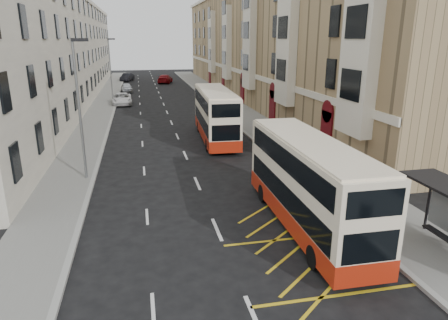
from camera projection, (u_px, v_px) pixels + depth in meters
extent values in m
plane|color=black|center=(239.00, 281.00, 13.96)|extent=(200.00, 200.00, 0.00)
cube|color=slate|center=(243.00, 115.00, 43.59)|extent=(4.00, 120.00, 0.15)
cube|color=slate|center=(96.00, 121.00, 40.52)|extent=(3.00, 120.00, 0.15)
cube|color=#969791|center=(225.00, 116.00, 43.20)|extent=(0.25, 120.00, 0.15)
cube|color=#969791|center=(111.00, 120.00, 40.81)|extent=(0.25, 120.00, 0.15)
cube|color=tan|center=(264.00, 43.00, 57.32)|extent=(10.00, 79.00, 15.00)
cube|color=silver|center=(230.00, 68.00, 57.34)|extent=(0.18, 79.00, 0.50)
cube|color=silver|center=(360.00, 50.00, 23.04)|extent=(0.80, 3.20, 10.00)
cube|color=silver|center=(287.00, 46.00, 34.27)|extent=(0.80, 3.20, 10.00)
cube|color=silver|center=(249.00, 44.00, 45.50)|extent=(0.80, 3.20, 10.00)
cube|color=silver|center=(227.00, 43.00, 56.72)|extent=(0.80, 3.20, 10.00)
cube|color=silver|center=(212.00, 42.00, 67.95)|extent=(0.80, 3.20, 10.00)
cube|color=#50080D|center=(326.00, 132.00, 28.54)|extent=(0.20, 1.60, 3.00)
cube|color=#50080D|center=(273.00, 106.00, 39.76)|extent=(0.20, 1.60, 3.00)
cube|color=#50080D|center=(242.00, 91.00, 50.99)|extent=(0.20, 1.60, 3.00)
cube|color=#50080D|center=(223.00, 81.00, 62.22)|extent=(0.20, 1.60, 3.00)
cube|color=#50080D|center=(210.00, 75.00, 73.44)|extent=(0.20, 1.60, 3.00)
cube|color=silver|center=(54.00, 51.00, 51.95)|extent=(9.00, 79.00, 13.00)
cube|color=black|center=(402.00, 204.00, 16.82)|extent=(0.08, 0.08, 2.60)
cube|color=black|center=(429.00, 201.00, 17.07)|extent=(0.08, 0.08, 2.60)
cube|color=black|center=(439.00, 234.00, 16.02)|extent=(0.35, 1.60, 0.06)
cylinder|color=#A91E19|center=(364.00, 218.00, 17.35)|extent=(0.06, 0.06, 1.00)
cylinder|color=#A91E19|center=(330.00, 191.00, 20.39)|extent=(0.06, 0.06, 1.00)
cylinder|color=#A91E19|center=(305.00, 171.00, 23.43)|extent=(0.06, 0.06, 1.00)
cube|color=#A91E19|center=(331.00, 182.00, 20.25)|extent=(0.05, 6.50, 0.06)
cube|color=#A91E19|center=(330.00, 190.00, 20.38)|extent=(0.05, 6.50, 0.06)
cylinder|color=slate|center=(80.00, 111.00, 22.70)|extent=(0.16, 0.16, 8.00)
cube|color=black|center=(80.00, 40.00, 21.64)|extent=(0.90, 0.18, 0.18)
cylinder|color=slate|center=(111.00, 71.00, 50.77)|extent=(0.16, 0.16, 8.00)
cube|color=black|center=(111.00, 39.00, 49.71)|extent=(0.90, 0.18, 0.18)
cube|color=#FFEDCA|center=(308.00, 183.00, 17.31)|extent=(2.38, 10.09, 3.61)
cube|color=#B0230E|center=(306.00, 212.00, 17.72)|extent=(2.41, 10.11, 0.82)
cube|color=black|center=(308.00, 192.00, 17.44)|extent=(2.41, 9.28, 1.01)
cube|color=black|center=(310.00, 158.00, 16.98)|extent=(2.41, 9.28, 0.91)
cube|color=#FFEDCA|center=(311.00, 141.00, 16.77)|extent=(2.28, 9.68, 0.11)
cube|color=black|center=(272.00, 159.00, 22.13)|extent=(1.94, 0.09, 1.19)
cube|color=black|center=(273.00, 125.00, 21.58)|extent=(1.60, 0.09, 0.41)
cube|color=black|center=(370.00, 247.00, 12.73)|extent=(1.94, 0.09, 1.10)
cylinder|color=black|center=(263.00, 193.00, 20.62)|extent=(0.26, 0.92, 0.91)
cylinder|color=black|center=(301.00, 190.00, 21.01)|extent=(0.26, 0.92, 0.91)
cylinder|color=black|center=(314.00, 257.00, 14.58)|extent=(0.26, 0.92, 0.91)
cylinder|color=black|center=(366.00, 251.00, 14.98)|extent=(0.26, 0.92, 0.91)
cube|color=#FFEDCA|center=(216.00, 114.00, 32.62)|extent=(2.86, 10.52, 3.74)
cube|color=#B0230E|center=(216.00, 131.00, 33.05)|extent=(2.89, 10.55, 0.85)
cube|color=black|center=(216.00, 119.00, 32.76)|extent=(2.86, 9.69, 1.04)
cube|color=black|center=(215.00, 100.00, 32.29)|extent=(2.86, 9.69, 0.95)
cube|color=#FFEDCA|center=(215.00, 90.00, 32.07)|extent=(2.75, 10.10, 0.11)
cube|color=black|center=(208.00, 108.00, 37.64)|extent=(2.01, 0.17, 1.23)
cube|color=black|center=(208.00, 88.00, 37.07)|extent=(1.66, 0.15, 0.43)
cube|color=black|center=(226.00, 133.00, 27.84)|extent=(2.01, 0.17, 1.14)
cylinder|color=black|center=(199.00, 127.00, 36.11)|extent=(0.31, 0.96, 0.95)
cylinder|color=black|center=(222.00, 126.00, 36.44)|extent=(0.31, 0.96, 0.95)
cylinder|color=black|center=(208.00, 145.00, 29.82)|extent=(0.31, 0.96, 0.95)
cylinder|color=black|center=(236.00, 144.00, 30.15)|extent=(0.31, 0.96, 0.95)
imported|color=black|center=(332.00, 180.00, 20.85)|extent=(1.10, 0.65, 1.75)
imported|color=white|center=(122.00, 99.00, 50.89)|extent=(2.58, 5.30, 1.45)
imported|color=#B6B9BE|center=(127.00, 88.00, 62.74)|extent=(2.05, 4.21, 1.38)
imported|color=black|center=(127.00, 77.00, 78.92)|extent=(2.89, 4.93, 1.54)
imported|color=maroon|center=(165.00, 79.00, 75.56)|extent=(3.44, 5.81, 1.58)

